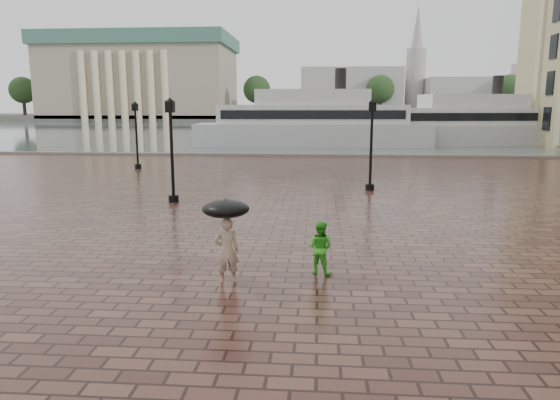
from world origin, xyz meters
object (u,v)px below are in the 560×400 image
object	(u,v)px
child_pedestrian	(320,248)
ferry_far	(471,124)
street_lamps	(219,141)
adult_pedestrian	(227,251)
ferry_near	(312,123)

from	to	relation	value
child_pedestrian	ferry_far	size ratio (longest dim) A/B	0.06
street_lamps	adult_pedestrian	world-z (taller)	street_lamps
adult_pedestrian	ferry_far	size ratio (longest dim) A/B	0.07
child_pedestrian	ferry_near	xyz separation A→B (m)	(-0.82, 42.99, 1.81)
street_lamps	ferry_near	size ratio (longest dim) A/B	0.61
adult_pedestrian	ferry_near	size ratio (longest dim) A/B	0.06
street_lamps	adult_pedestrian	size ratio (longest dim) A/B	9.73
adult_pedestrian	ferry_near	distance (m)	43.88
ferry_near	ferry_far	bearing A→B (deg)	7.14
ferry_near	ferry_far	size ratio (longest dim) A/B	1.06
child_pedestrian	ferry_near	size ratio (longest dim) A/B	0.05
street_lamps	ferry_near	xyz separation A→B (m)	(4.63, 28.38, 0.16)
street_lamps	ferry_far	bearing A→B (deg)	54.35
ferry_near	adult_pedestrian	bearing A→B (deg)	-93.81
adult_pedestrian	child_pedestrian	distance (m)	2.35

